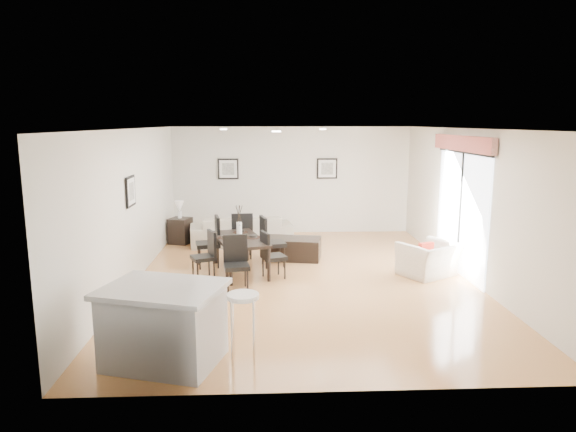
{
  "coord_description": "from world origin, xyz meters",
  "views": [
    {
      "loc": [
        -0.68,
        -8.98,
        2.81
      ],
      "look_at": [
        -0.26,
        0.4,
        1.09
      ],
      "focal_mm": 32.0,
      "sensor_mm": 36.0,
      "label": 1
    }
  ],
  "objects_px": {
    "kitchen_island": "(164,324)",
    "bar_stool": "(243,304)",
    "dining_chair_wnear": "(207,252)",
    "side_table": "(180,231)",
    "dining_chair_head": "(236,259)",
    "dining_chair_efar": "(269,239)",
    "sofa": "(241,230)",
    "dining_chair_wfar": "(212,239)",
    "dining_chair_enear": "(270,252)",
    "dining_chair_foot": "(242,233)",
    "coffee_table": "(294,248)",
    "dining_table": "(239,241)",
    "armchair": "(429,259)"
  },
  "relations": [
    {
      "from": "kitchen_island",
      "to": "bar_stool",
      "type": "bearing_deg",
      "value": 16.81
    },
    {
      "from": "dining_chair_wnear",
      "to": "side_table",
      "type": "distance_m",
      "value": 2.96
    },
    {
      "from": "dining_chair_wnear",
      "to": "dining_chair_head",
      "type": "height_order",
      "value": "dining_chair_head"
    },
    {
      "from": "side_table",
      "to": "dining_chair_efar",
      "type": "bearing_deg",
      "value": -44.81
    },
    {
      "from": "kitchen_island",
      "to": "dining_chair_head",
      "type": "bearing_deg",
      "value": 92.36
    },
    {
      "from": "sofa",
      "to": "dining_chair_wfar",
      "type": "bearing_deg",
      "value": 67.45
    },
    {
      "from": "dining_chair_enear",
      "to": "dining_chair_foot",
      "type": "relative_size",
      "value": 0.89
    },
    {
      "from": "dining_chair_foot",
      "to": "coffee_table",
      "type": "height_order",
      "value": "dining_chair_foot"
    },
    {
      "from": "dining_chair_wnear",
      "to": "coffee_table",
      "type": "distance_m",
      "value": 2.1
    },
    {
      "from": "dining_chair_foot",
      "to": "bar_stool",
      "type": "relative_size",
      "value": 1.17
    },
    {
      "from": "dining_chair_enear",
      "to": "bar_stool",
      "type": "xyz_separation_m",
      "value": [
        -0.35,
        -3.28,
        0.23
      ]
    },
    {
      "from": "dining_chair_foot",
      "to": "kitchen_island",
      "type": "relative_size",
      "value": 0.61
    },
    {
      "from": "dining_table",
      "to": "dining_chair_wnear",
      "type": "distance_m",
      "value": 0.69
    },
    {
      "from": "dining_chair_efar",
      "to": "side_table",
      "type": "distance_m",
      "value": 2.92
    },
    {
      "from": "dining_chair_foot",
      "to": "kitchen_island",
      "type": "distance_m",
      "value": 4.74
    },
    {
      "from": "dining_chair_wnear",
      "to": "coffee_table",
      "type": "xyz_separation_m",
      "value": [
        1.64,
        1.28,
        -0.27
      ]
    },
    {
      "from": "coffee_table",
      "to": "armchair",
      "type": "bearing_deg",
      "value": -17.1
    },
    {
      "from": "dining_chair_head",
      "to": "side_table",
      "type": "xyz_separation_m",
      "value": [
        -1.49,
        3.42,
        -0.22
      ]
    },
    {
      "from": "side_table",
      "to": "dining_table",
      "type": "bearing_deg",
      "value": -58.21
    },
    {
      "from": "coffee_table",
      "to": "dining_chair_head",
      "type": "bearing_deg",
      "value": -108.76
    },
    {
      "from": "dining_chair_wnear",
      "to": "dining_chair_wfar",
      "type": "relative_size",
      "value": 0.88
    },
    {
      "from": "coffee_table",
      "to": "dining_chair_efar",
      "type": "bearing_deg",
      "value": -123.46
    },
    {
      "from": "kitchen_island",
      "to": "dining_chair_efar",
      "type": "bearing_deg",
      "value": 89.57
    },
    {
      "from": "sofa",
      "to": "dining_chair_efar",
      "type": "relative_size",
      "value": 2.34
    },
    {
      "from": "dining_chair_enear",
      "to": "kitchen_island",
      "type": "bearing_deg",
      "value": 138.03
    },
    {
      "from": "dining_chair_wnear",
      "to": "side_table",
      "type": "height_order",
      "value": "dining_chair_wnear"
    },
    {
      "from": "dining_chair_wfar",
      "to": "dining_chair_head",
      "type": "bearing_deg",
      "value": 9.63
    },
    {
      "from": "dining_chair_enear",
      "to": "coffee_table",
      "type": "height_order",
      "value": "dining_chair_enear"
    },
    {
      "from": "dining_chair_wfar",
      "to": "kitchen_island",
      "type": "relative_size",
      "value": 0.63
    },
    {
      "from": "armchair",
      "to": "side_table",
      "type": "xyz_separation_m",
      "value": [
        -5.02,
        2.82,
        -0.01
      ]
    },
    {
      "from": "coffee_table",
      "to": "side_table",
      "type": "relative_size",
      "value": 1.83
    },
    {
      "from": "dining_chair_foot",
      "to": "dining_chair_enear",
      "type": "bearing_deg",
      "value": 106.67
    },
    {
      "from": "dining_chair_wnear",
      "to": "bar_stool",
      "type": "bearing_deg",
      "value": -10.0
    },
    {
      "from": "dining_table",
      "to": "dining_chair_wnear",
      "type": "bearing_deg",
      "value": -163.86
    },
    {
      "from": "dining_chair_enear",
      "to": "dining_chair_efar",
      "type": "relative_size",
      "value": 0.87
    },
    {
      "from": "kitchen_island",
      "to": "coffee_table",
      "type": "bearing_deg",
      "value": 85.64
    },
    {
      "from": "sofa",
      "to": "dining_chair_wfar",
      "type": "height_order",
      "value": "dining_chair_wfar"
    },
    {
      "from": "dining_chair_wnear",
      "to": "dining_chair_foot",
      "type": "bearing_deg",
      "value": 133.55
    },
    {
      "from": "dining_chair_enear",
      "to": "dining_chair_efar",
      "type": "bearing_deg",
      "value": -19.64
    },
    {
      "from": "armchair",
      "to": "dining_chair_foot",
      "type": "bearing_deg",
      "value": -52.09
    },
    {
      "from": "dining_chair_head",
      "to": "kitchen_island",
      "type": "relative_size",
      "value": 0.58
    },
    {
      "from": "dining_chair_wnear",
      "to": "dining_chair_efar",
      "type": "xyz_separation_m",
      "value": [
        1.13,
        0.75,
        0.07
      ]
    },
    {
      "from": "dining_chair_enear",
      "to": "dining_table",
      "type": "bearing_deg",
      "value": 32.56
    },
    {
      "from": "dining_chair_wfar",
      "to": "dining_chair_foot",
      "type": "relative_size",
      "value": 1.03
    },
    {
      "from": "dining_chair_wnear",
      "to": "dining_chair_efar",
      "type": "bearing_deg",
      "value": 100.37
    },
    {
      "from": "dining_chair_enear",
      "to": "side_table",
      "type": "bearing_deg",
      "value": 15.39
    },
    {
      "from": "dining_chair_enear",
      "to": "dining_chair_head",
      "type": "bearing_deg",
      "value": 113.36
    },
    {
      "from": "armchair",
      "to": "sofa",
      "type": "bearing_deg",
      "value": -67.19
    },
    {
      "from": "side_table",
      "to": "bar_stool",
      "type": "bearing_deg",
      "value": -74.3
    },
    {
      "from": "dining_table",
      "to": "dining_chair_wnear",
      "type": "relative_size",
      "value": 2.01
    }
  ]
}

